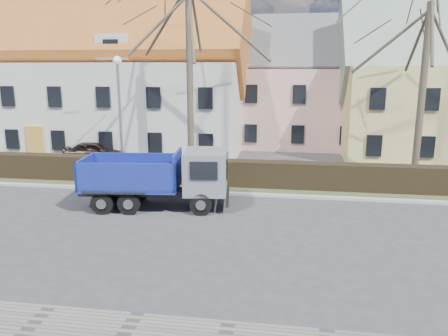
% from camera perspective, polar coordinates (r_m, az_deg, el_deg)
% --- Properties ---
extents(ground, '(120.00, 120.00, 0.00)m').
position_cam_1_polar(ground, '(16.51, -4.09, -7.83)').
color(ground, '#3C3C3E').
extents(curb_far, '(80.00, 0.30, 0.12)m').
position_cam_1_polar(curb_far, '(20.77, -1.30, -3.26)').
color(curb_far, '#ADABA8').
rests_on(curb_far, ground).
extents(grass_strip, '(80.00, 3.00, 0.10)m').
position_cam_1_polar(grass_strip, '(22.29, -0.58, -2.17)').
color(grass_strip, '#404B2A').
rests_on(grass_strip, ground).
extents(hedge, '(60.00, 0.90, 1.30)m').
position_cam_1_polar(hedge, '(21.95, -0.67, -0.79)').
color(hedge, black).
rests_on(hedge, ground).
extents(building_white, '(26.80, 10.80, 9.50)m').
position_cam_1_polar(building_white, '(35.18, -19.57, 10.35)').
color(building_white, silver).
rests_on(building_white, ground).
extents(building_pink, '(10.80, 8.80, 8.00)m').
position_cam_1_polar(building_pink, '(35.10, 9.69, 9.67)').
color(building_pink, '#E0AA9E').
rests_on(building_pink, ground).
extents(tree_1, '(9.20, 9.20, 12.65)m').
position_cam_1_polar(tree_1, '(24.19, -4.53, 13.99)').
color(tree_1, '#4A4133').
rests_on(tree_1, ground).
extents(tree_2, '(8.00, 8.00, 11.00)m').
position_cam_1_polar(tree_2, '(24.44, 24.65, 10.94)').
color(tree_2, '#4A4133').
rests_on(tree_2, ground).
extents(dump_truck, '(6.67, 3.14, 2.57)m').
position_cam_1_polar(dump_truck, '(18.77, -9.53, -1.31)').
color(dump_truck, navy).
rests_on(dump_truck, ground).
extents(streetlight, '(0.51, 0.51, 6.55)m').
position_cam_1_polar(streetlight, '(23.94, -13.40, 6.38)').
color(streetlight, gray).
rests_on(streetlight, ground).
extents(cart_frame, '(0.74, 0.51, 0.62)m').
position_cam_1_polar(cart_frame, '(20.39, -7.68, -2.96)').
color(cart_frame, silver).
rests_on(cart_frame, ground).
extents(parked_car_a, '(4.06, 2.01, 1.33)m').
position_cam_1_polar(parked_car_a, '(29.07, -16.49, 2.08)').
color(parked_car_a, black).
rests_on(parked_car_a, ground).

